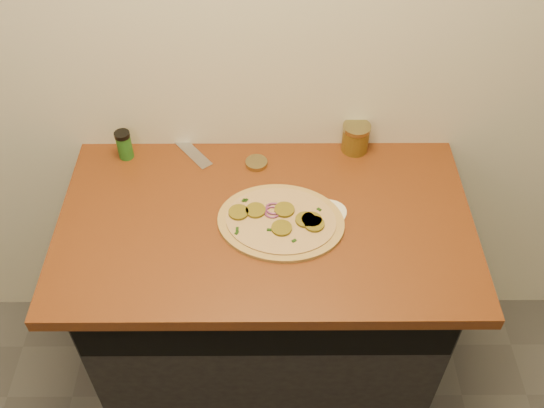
{
  "coord_description": "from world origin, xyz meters",
  "views": [
    {
      "loc": [
        0.01,
        0.24,
        2.2
      ],
      "look_at": [
        0.02,
        1.43,
        0.95
      ],
      "focal_mm": 40.0,
      "sensor_mm": 36.0,
      "label": 1
    }
  ],
  "objects_px": {
    "pizza": "(281,221)",
    "chefs_knife": "(176,137)",
    "spice_shaker": "(124,145)",
    "salsa_jar": "(356,138)"
  },
  "relations": [
    {
      "from": "pizza",
      "to": "chefs_knife",
      "type": "relative_size",
      "value": 1.54
    },
    {
      "from": "chefs_knife",
      "to": "pizza",
      "type": "bearing_deg",
      "value": -48.01
    },
    {
      "from": "chefs_knife",
      "to": "spice_shaker",
      "type": "relative_size",
      "value": 2.72
    },
    {
      "from": "pizza",
      "to": "chefs_knife",
      "type": "height_order",
      "value": "pizza"
    },
    {
      "from": "spice_shaker",
      "to": "salsa_jar",
      "type": "bearing_deg",
      "value": 2.48
    },
    {
      "from": "pizza",
      "to": "spice_shaker",
      "type": "xyz_separation_m",
      "value": [
        -0.49,
        0.29,
        0.04
      ]
    },
    {
      "from": "pizza",
      "to": "spice_shaker",
      "type": "bearing_deg",
      "value": 149.55
    },
    {
      "from": "salsa_jar",
      "to": "spice_shaker",
      "type": "relative_size",
      "value": 1.0
    },
    {
      "from": "chefs_knife",
      "to": "salsa_jar",
      "type": "xyz_separation_m",
      "value": [
        0.58,
        -0.06,
        0.04
      ]
    },
    {
      "from": "pizza",
      "to": "chefs_knife",
      "type": "bearing_deg",
      "value": 131.99
    }
  ]
}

